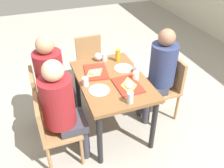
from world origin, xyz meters
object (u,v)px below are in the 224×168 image
object	(u,v)px
person_in_brown_jacket	(62,106)
tray_red_near	(96,72)
paper_plate_center	(123,68)
soda_can	(130,98)
plastic_cup_a	(137,69)
foil_bundle	(98,57)
chair_left_end	(91,61)
plastic_cup_c	(104,57)
pizza_slice_a	(95,72)
chair_near_right	(52,127)
chair_far_side	(167,84)
condiment_bottle	(118,56)
person_in_red	(54,77)
paper_plate_near_edge	(99,90)
chair_near_left	(45,97)
plastic_cup_d	(136,76)
pizza_slice_b	(129,84)
tray_red_far	(128,85)
person_far_side	(160,70)
plastic_cup_b	(85,82)
main_table	(112,86)

from	to	relation	value
person_in_brown_jacket	tray_red_near	xyz separation A→B (m)	(-0.46, 0.49, 0.02)
paper_plate_center	soda_can	distance (m)	0.66
plastic_cup_a	foil_bundle	xyz separation A→B (m)	(-0.44, -0.34, 0.00)
chair_left_end	plastic_cup_c	distance (m)	0.58
plastic_cup_c	paper_plate_center	bearing A→B (deg)	28.72
pizza_slice_a	plastic_cup_c	size ratio (longest dim) A/B	2.31
chair_near_right	tray_red_near	distance (m)	0.82
chair_far_side	person_in_brown_jacket	xyz separation A→B (m)	(0.27, -1.38, 0.25)
condiment_bottle	person_in_red	bearing A→B (deg)	-84.32
chair_near_right	paper_plate_near_edge	distance (m)	0.62
chair_near_left	person_in_brown_jacket	world-z (taller)	person_in_brown_jacket
chair_far_side	plastic_cup_a	bearing A→B (deg)	-93.55
plastic_cup_c	plastic_cup_d	xyz separation A→B (m)	(0.55, 0.19, 0.00)
pizza_slice_b	soda_can	size ratio (longest dim) A/B	2.16
paper_plate_center	condiment_bottle	size ratio (longest dim) A/B	1.38
person_in_brown_jacket	tray_red_far	bearing A→B (deg)	96.40
person_in_red	condiment_bottle	world-z (taller)	person_in_red
person_far_side	plastic_cup_d	size ratio (longest dim) A/B	12.47
tray_red_near	plastic_cup_d	xyz separation A→B (m)	(0.30, 0.37, 0.04)
pizza_slice_b	plastic_cup_a	size ratio (longest dim) A/B	2.63
paper_plate_near_edge	plastic_cup_d	xyz separation A→B (m)	(-0.05, 0.45, 0.05)
chair_near_left	chair_near_right	bearing A→B (deg)	0.00
plastic_cup_d	soda_can	bearing A→B (deg)	-32.30
plastic_cup_d	pizza_slice_a	bearing A→B (deg)	-124.71
plastic_cup_b	condiment_bottle	distance (m)	0.65
main_table	tray_red_near	xyz separation A→B (m)	(-0.19, -0.13, 0.12)
main_table	plastic_cup_b	world-z (taller)	plastic_cup_b
tray_red_far	pizza_slice_b	distance (m)	0.02
chair_near_right	person_in_red	xyz separation A→B (m)	(-0.55, 0.14, 0.25)
chair_near_right	paper_plate_center	distance (m)	1.09
paper_plate_center	pizza_slice_b	size ratio (longest dim) A/B	0.84
chair_near_left	person_far_side	distance (m)	1.42
pizza_slice_a	plastic_cup_a	world-z (taller)	plastic_cup_a
chair_near_left	pizza_slice_b	size ratio (longest dim) A/B	3.18
tray_red_near	plastic_cup_b	bearing A→B (deg)	-40.57
person_far_side	plastic_cup_a	distance (m)	0.31
tray_red_near	tray_red_far	size ratio (longest dim) A/B	1.00
foil_bundle	chair_near_left	bearing A→B (deg)	-75.52
condiment_bottle	foil_bundle	xyz separation A→B (m)	(-0.11, -0.22, -0.03)
foil_bundle	plastic_cup_c	bearing A→B (deg)	69.95
chair_left_end	condiment_bottle	distance (m)	0.70
chair_left_end	person_far_side	xyz separation A→B (m)	(0.93, 0.62, 0.25)
person_in_brown_jacket	soda_can	size ratio (longest dim) A/B	10.22
person_in_red	pizza_slice_b	size ratio (longest dim) A/B	4.74
tray_red_near	chair_near_left	bearing A→B (deg)	-97.44
chair_left_end	pizza_slice_b	xyz separation A→B (m)	(1.13, 0.12, 0.28)
chair_far_side	chair_near_left	bearing A→B (deg)	-100.20
chair_far_side	foil_bundle	size ratio (longest dim) A/B	8.37
condiment_bottle	foil_bundle	bearing A→B (deg)	-115.95
person_in_red	plastic_cup_d	distance (m)	0.94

